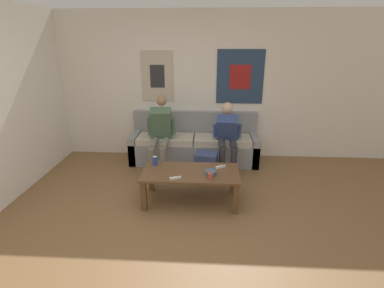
% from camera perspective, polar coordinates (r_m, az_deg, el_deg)
% --- Properties ---
extents(ground_plane, '(18.00, 18.00, 0.00)m').
position_cam_1_polar(ground_plane, '(3.54, -4.61, -16.88)').
color(ground_plane, brown).
extents(wall_back, '(10.00, 0.07, 2.55)m').
position_cam_1_polar(wall_back, '(5.39, -1.33, 10.89)').
color(wall_back, white).
rests_on(wall_back, ground_plane).
extents(couch, '(2.21, 0.66, 0.85)m').
position_cam_1_polar(couch, '(5.31, 0.43, -0.24)').
color(couch, gray).
rests_on(couch, ground_plane).
extents(coffee_table, '(1.27, 0.64, 0.44)m').
position_cam_1_polar(coffee_table, '(3.98, -0.28, -6.17)').
color(coffee_table, brown).
rests_on(coffee_table, ground_plane).
extents(person_seated_adult, '(0.47, 0.88, 1.19)m').
position_cam_1_polar(person_seated_adult, '(4.95, -6.07, 2.37)').
color(person_seated_adult, gray).
rests_on(person_seated_adult, ground_plane).
extents(person_seated_teen, '(0.47, 0.87, 1.09)m').
position_cam_1_polar(person_seated_teen, '(4.91, 6.76, 1.69)').
color(person_seated_teen, '#2D2D33').
rests_on(person_seated_teen, ground_plane).
extents(backpack, '(0.37, 0.35, 0.43)m').
position_cam_1_polar(backpack, '(4.66, 2.67, -4.40)').
color(backpack, navy).
rests_on(backpack, ground_plane).
extents(ceramic_bowl, '(0.15, 0.15, 0.06)m').
position_cam_1_polar(ceramic_bowl, '(3.86, 3.62, -5.37)').
color(ceramic_bowl, '#475B75').
rests_on(ceramic_bowl, coffee_table).
extents(pillar_candle, '(0.07, 0.07, 0.09)m').
position_cam_1_polar(pillar_candle, '(3.75, 3.52, -6.09)').
color(pillar_candle, '#B24C42').
rests_on(pillar_candle, coffee_table).
extents(drink_can_blue, '(0.07, 0.07, 0.12)m').
position_cam_1_polar(drink_can_blue, '(4.16, -7.06, -3.18)').
color(drink_can_blue, '#28479E').
rests_on(drink_can_blue, coffee_table).
extents(game_controller_near_left, '(0.14, 0.10, 0.03)m').
position_cam_1_polar(game_controller_near_left, '(4.08, 5.47, -4.33)').
color(game_controller_near_left, white).
rests_on(game_controller_near_left, coffee_table).
extents(game_controller_near_right, '(0.15, 0.09, 0.03)m').
position_cam_1_polar(game_controller_near_right, '(3.76, -3.20, -6.46)').
color(game_controller_near_right, white).
rests_on(game_controller_near_right, coffee_table).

